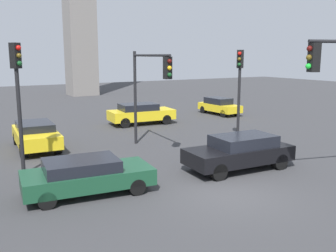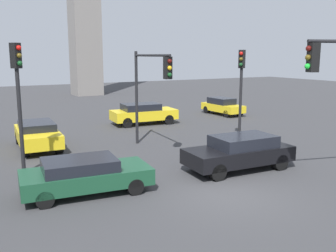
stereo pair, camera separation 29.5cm
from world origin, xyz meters
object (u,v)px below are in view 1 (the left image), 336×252
car_4 (240,151)px  car_5 (86,175)px  traffic_light_1 (150,79)px  car_1 (141,113)px  car_0 (219,106)px  traffic_light_0 (239,78)px  traffic_light_3 (18,85)px  car_6 (36,135)px

car_4 → car_5: 6.72m
traffic_light_1 → car_1: traffic_light_1 is taller
car_0 → car_5: size_ratio=0.84×
car_1 → car_5: (-7.83, -11.55, -0.11)m
traffic_light_1 → car_5: size_ratio=1.08×
traffic_light_0 → traffic_light_1: size_ratio=1.02×
traffic_light_0 → car_0: traffic_light_0 is taller
car_0 → traffic_light_1: bearing=-55.2°
traffic_light_0 → traffic_light_3: traffic_light_3 is taller
traffic_light_3 → car_6: bearing=128.2°
traffic_light_3 → car_6: 5.45m
traffic_light_1 → car_6: size_ratio=1.10×
car_1 → car_6: bearing=-150.2°
traffic_light_1 → car_4: size_ratio=1.06×
traffic_light_1 → traffic_light_3: 6.39m
traffic_light_0 → car_1: (-2.40, 7.74, -2.81)m
traffic_light_0 → car_4: 6.21m
traffic_light_3 → traffic_light_1: bearing=62.8°
car_4 → traffic_light_1: bearing=-64.8°
traffic_light_3 → car_0: (17.08, 8.92, -3.01)m
car_4 → car_6: (-6.88, 8.28, -0.03)m
car_0 → car_6: size_ratio=0.85×
traffic_light_1 → car_5: (-4.78, -4.23, -3.02)m
traffic_light_1 → car_0: size_ratio=1.28×
traffic_light_0 → car_4: bearing=13.9°
car_5 → traffic_light_1: bearing=47.3°
traffic_light_3 → car_4: size_ratio=1.12×
traffic_light_0 → traffic_light_1: (-5.44, 0.42, 0.10)m
car_4 → car_5: size_ratio=1.02×
car_6 → traffic_light_1: bearing=57.4°
traffic_light_0 → car_1: bearing=-109.4°
car_6 → traffic_light_0: bearing=72.2°
car_0 → car_5: car_0 is taller
traffic_light_3 → car_5: traffic_light_3 is taller
car_4 → car_6: bearing=-47.3°
car_1 → traffic_light_1: bearing=-107.8°
car_6 → car_4: bearing=43.0°
traffic_light_0 → traffic_light_3: (-11.78, -0.35, 0.13)m
car_4 → car_1: bearing=-92.4°
traffic_light_3 → car_0: traffic_light_3 is taller
car_5 → car_6: 7.82m
traffic_light_0 → traffic_light_3: size_ratio=0.96×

